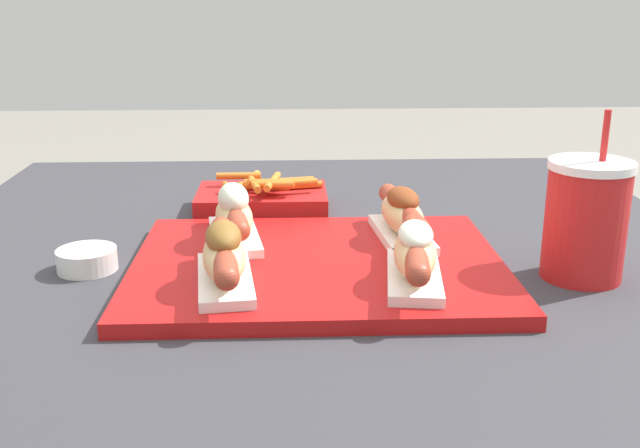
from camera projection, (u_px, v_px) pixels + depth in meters
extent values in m
cube|color=#B71414|center=(321.00, 266.00, 0.93)|extent=(0.46, 0.36, 0.02)
cube|color=white|center=(225.00, 280.00, 0.85)|extent=(0.08, 0.16, 0.01)
ellipsoid|color=#DBB77A|center=(224.00, 256.00, 0.84)|extent=(0.06, 0.14, 0.04)
cylinder|color=#9E3D28|center=(224.00, 250.00, 0.84)|extent=(0.05, 0.17, 0.03)
sphere|color=#9E3D28|center=(227.00, 278.00, 0.76)|extent=(0.03, 0.03, 0.03)
sphere|color=#9E3D28|center=(221.00, 227.00, 0.92)|extent=(0.03, 0.03, 0.03)
ellipsoid|color=brown|center=(223.00, 237.00, 0.83)|extent=(0.05, 0.08, 0.03)
cube|color=white|center=(414.00, 276.00, 0.86)|extent=(0.08, 0.16, 0.01)
ellipsoid|color=#DBB77A|center=(415.00, 253.00, 0.85)|extent=(0.06, 0.14, 0.04)
cylinder|color=#9E3D28|center=(415.00, 247.00, 0.85)|extent=(0.05, 0.17, 0.03)
sphere|color=#9E3D28|center=(418.00, 275.00, 0.76)|extent=(0.03, 0.03, 0.03)
sphere|color=#9E3D28|center=(412.00, 224.00, 0.93)|extent=(0.03, 0.03, 0.03)
ellipsoid|color=silver|center=(416.00, 235.00, 0.84)|extent=(0.05, 0.08, 0.03)
cube|color=white|center=(235.00, 236.00, 1.00)|extent=(0.08, 0.16, 0.01)
ellipsoid|color=#DBB77A|center=(234.00, 216.00, 0.99)|extent=(0.07, 0.14, 0.04)
cylinder|color=#9E3D28|center=(234.00, 211.00, 0.98)|extent=(0.05, 0.17, 0.03)
sphere|color=#9E3D28|center=(240.00, 231.00, 0.90)|extent=(0.03, 0.03, 0.03)
sphere|color=#9E3D28|center=(229.00, 194.00, 1.07)|extent=(0.03, 0.03, 0.03)
ellipsoid|color=silver|center=(233.00, 198.00, 0.98)|extent=(0.05, 0.08, 0.04)
cube|color=white|center=(402.00, 234.00, 1.00)|extent=(0.08, 0.16, 0.01)
ellipsoid|color=#DBB77A|center=(402.00, 214.00, 0.99)|extent=(0.06, 0.14, 0.04)
cylinder|color=#9E3D28|center=(403.00, 209.00, 0.99)|extent=(0.04, 0.17, 0.03)
sphere|color=#9E3D28|center=(420.00, 229.00, 0.91)|extent=(0.03, 0.03, 0.03)
sphere|color=#9E3D28|center=(388.00, 193.00, 1.07)|extent=(0.03, 0.03, 0.03)
ellipsoid|color=brown|center=(403.00, 199.00, 0.99)|extent=(0.05, 0.08, 0.03)
cylinder|color=white|center=(87.00, 260.00, 0.94)|extent=(0.07, 0.07, 0.03)
cylinder|color=beige|center=(86.00, 253.00, 0.94)|extent=(0.06, 0.06, 0.01)
cylinder|color=red|center=(585.00, 224.00, 0.90)|extent=(0.10, 0.10, 0.14)
cylinder|color=white|center=(592.00, 165.00, 0.88)|extent=(0.10, 0.10, 0.01)
cylinder|color=red|center=(605.00, 136.00, 0.87)|extent=(0.01, 0.01, 0.06)
cube|color=#B21919|center=(262.00, 201.00, 1.18)|extent=(0.20, 0.14, 0.03)
cylinder|color=orange|center=(291.00, 183.00, 1.16)|extent=(0.08, 0.03, 0.01)
cylinder|color=orange|center=(272.00, 182.00, 1.16)|extent=(0.03, 0.09, 0.01)
cylinder|color=orange|center=(239.00, 176.00, 1.20)|extent=(0.07, 0.01, 0.01)
cylinder|color=orange|center=(264.00, 186.00, 1.16)|extent=(0.08, 0.03, 0.01)
cylinder|color=orange|center=(232.00, 189.00, 1.14)|extent=(0.04, 0.06, 0.01)
cylinder|color=orange|center=(300.00, 185.00, 1.19)|extent=(0.07, 0.03, 0.01)
cylinder|color=orange|center=(251.00, 179.00, 1.20)|extent=(0.03, 0.08, 0.01)
cylinder|color=orange|center=(253.00, 185.00, 1.18)|extent=(0.08, 0.06, 0.01)
cylinder|color=orange|center=(287.00, 181.00, 1.20)|extent=(0.09, 0.03, 0.01)
cylinder|color=orange|center=(262.00, 183.00, 1.18)|extent=(0.06, 0.03, 0.01)
cylinder|color=orange|center=(273.00, 185.00, 1.14)|extent=(0.06, 0.01, 0.01)
cylinder|color=orange|center=(272.00, 183.00, 1.15)|extent=(0.07, 0.02, 0.01)
cylinder|color=orange|center=(254.00, 184.00, 1.14)|extent=(0.02, 0.07, 0.01)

